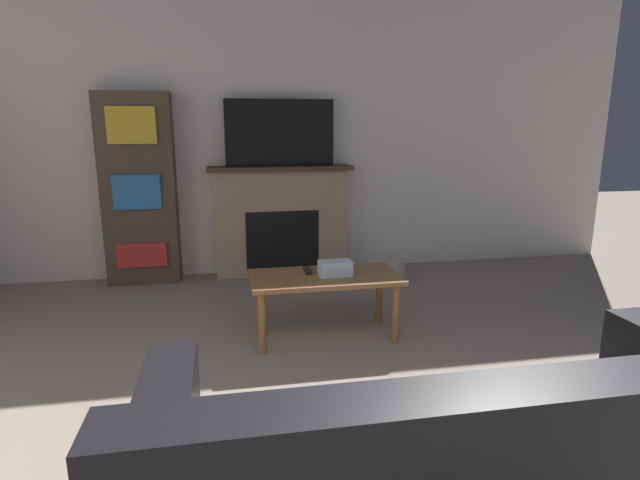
# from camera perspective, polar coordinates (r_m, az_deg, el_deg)

# --- Properties ---
(wall_back) EXTENTS (6.84, 0.06, 2.70)m
(wall_back) POSITION_cam_1_polar(r_m,az_deg,el_deg) (4.91, -3.33, 12.08)
(wall_back) COLOR silver
(wall_back) RESTS_ON ground_plane
(fireplace) EXTENTS (1.36, 0.28, 1.05)m
(fireplace) POSITION_cam_1_polar(r_m,az_deg,el_deg) (4.83, -4.46, 2.26)
(fireplace) COLOR tan
(fireplace) RESTS_ON ground_plane
(tv) EXTENTS (1.01, 0.03, 0.61)m
(tv) POSITION_cam_1_polar(r_m,az_deg,el_deg) (4.73, -4.61, 12.10)
(tv) COLOR black
(tv) RESTS_ON fireplace
(coffee_table) EXTENTS (1.00, 0.49, 0.44)m
(coffee_table) POSITION_cam_1_polar(r_m,az_deg,el_deg) (3.38, 0.58, -5.06)
(coffee_table) COLOR brown
(coffee_table) RESTS_ON ground_plane
(tissue_box) EXTENTS (0.22, 0.12, 0.10)m
(tissue_box) POSITION_cam_1_polar(r_m,az_deg,el_deg) (3.34, 1.74, -3.24)
(tissue_box) COLOR silver
(tissue_box) RESTS_ON coffee_table
(remote_control) EXTENTS (0.04, 0.15, 0.02)m
(remote_control) POSITION_cam_1_polar(r_m,az_deg,el_deg) (3.43, -1.42, -3.48)
(remote_control) COLOR black
(remote_control) RESTS_ON coffee_table
(bookshelf) EXTENTS (0.64, 0.29, 1.71)m
(bookshelf) POSITION_cam_1_polar(r_m,az_deg,el_deg) (4.80, -19.94, 5.41)
(bookshelf) COLOR #4C3D2D
(bookshelf) RESTS_ON ground_plane
(storage_basket) EXTENTS (0.34, 0.34, 0.21)m
(storage_basket) POSITION_cam_1_polar(r_m,az_deg,el_deg) (4.73, 7.68, -3.36)
(storage_basket) COLOR #BCB29E
(storage_basket) RESTS_ON ground_plane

